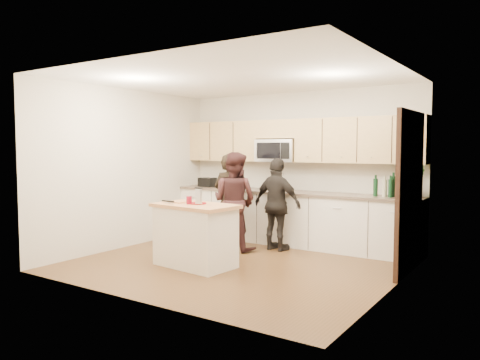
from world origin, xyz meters
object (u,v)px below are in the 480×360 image
Objects in this scene: woman_left at (229,200)px; woman_right at (277,204)px; toaster at (207,182)px; island at (195,235)px; woman_center at (234,201)px.

woman_right is at bearing -175.47° from woman_left.
toaster is 0.20× the size of woman_right.
woman_left reaches higher than island.
woman_right is at bearing -151.26° from woman_center.
woman_left is 1.04× the size of woman_right.
toaster is at bearing -37.99° from woman_center.
island is 0.78× the size of woman_center.
woman_center is at bearing 133.52° from woman_left.
woman_center is at bearing 102.21° from island.
woman_left reaches higher than woman_right.
woman_center is at bearing -35.82° from toaster.
island is at bearing 98.89° from woman_left.
woman_right is at bearing 78.85° from island.
toaster is (-1.39, 2.11, 0.57)m from island.
toaster is 1.56m from woman_center.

